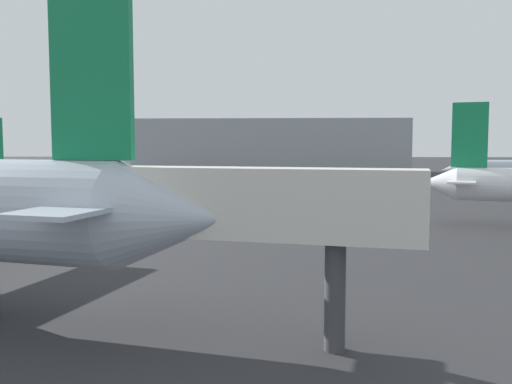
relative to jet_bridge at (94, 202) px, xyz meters
The scene contains 2 objects.
jet_bridge is the anchor object (origin of this frame).
terminal_building 116.79m from the jet_bridge, 88.68° to the left, with size 62.46×22.81×12.62m, color #999EA3.
Camera 1 is at (0.62, -8.00, 6.84)m, focal length 39.60 mm.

